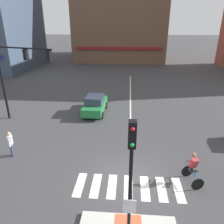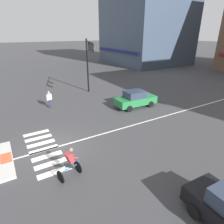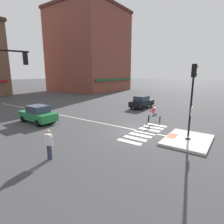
{
  "view_description": "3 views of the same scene",
  "coord_description": "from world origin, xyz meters",
  "px_view_note": "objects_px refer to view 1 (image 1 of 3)",
  "views": [
    {
      "loc": [
        -0.16,
        -9.2,
        7.68
      ],
      "look_at": [
        -1.27,
        5.16,
        1.73
      ],
      "focal_mm": 34.76,
      "sensor_mm": 36.0,
      "label": 1
    },
    {
      "loc": [
        11.06,
        -2.04,
        6.91
      ],
      "look_at": [
        0.16,
        4.45,
        1.59
      ],
      "focal_mm": 30.66,
      "sensor_mm": 36.0,
      "label": 2
    },
    {
      "loc": [
        -12.58,
        -6.22,
        4.53
      ],
      "look_at": [
        0.18,
        2.82,
        1.21
      ],
      "focal_mm": 28.83,
      "sensor_mm": 36.0,
      "label": 3
    }
  ],
  "objects_px": {
    "signal_pole": "(131,179)",
    "traffic_light_mast": "(16,69)",
    "cyclist": "(193,168)",
    "pedestrian_at_curb_left": "(10,142)",
    "car_green_westbound_far": "(95,104)"
  },
  "relations": [
    {
      "from": "signal_pole",
      "to": "pedestrian_at_curb_left",
      "type": "height_order",
      "value": "signal_pole"
    },
    {
      "from": "traffic_light_mast",
      "to": "car_green_westbound_far",
      "type": "height_order",
      "value": "traffic_light_mast"
    },
    {
      "from": "signal_pole",
      "to": "pedestrian_at_curb_left",
      "type": "xyz_separation_m",
      "value": [
        -7.19,
        5.44,
        -2.18
      ]
    },
    {
      "from": "traffic_light_mast",
      "to": "pedestrian_at_curb_left",
      "type": "height_order",
      "value": "traffic_light_mast"
    },
    {
      "from": "signal_pole",
      "to": "traffic_light_mast",
      "type": "xyz_separation_m",
      "value": [
        -8.79,
        10.52,
        1.2
      ]
    },
    {
      "from": "traffic_light_mast",
      "to": "cyclist",
      "type": "distance_m",
      "value": 14.19
    },
    {
      "from": "traffic_light_mast",
      "to": "cyclist",
      "type": "bearing_deg",
      "value": -28.93
    },
    {
      "from": "signal_pole",
      "to": "car_green_westbound_far",
      "type": "distance_m",
      "value": 13.39
    },
    {
      "from": "traffic_light_mast",
      "to": "pedestrian_at_curb_left",
      "type": "xyz_separation_m",
      "value": [
        1.6,
        -5.07,
        -3.38
      ]
    },
    {
      "from": "traffic_light_mast",
      "to": "cyclist",
      "type": "xyz_separation_m",
      "value": [
        12.04,
        -6.65,
        -3.49
      ]
    },
    {
      "from": "car_green_westbound_far",
      "to": "pedestrian_at_curb_left",
      "type": "xyz_separation_m",
      "value": [
        -4.07,
        -7.36,
        0.17
      ]
    },
    {
      "from": "car_green_westbound_far",
      "to": "pedestrian_at_curb_left",
      "type": "height_order",
      "value": "pedestrian_at_curb_left"
    },
    {
      "from": "signal_pole",
      "to": "car_green_westbound_far",
      "type": "bearing_deg",
      "value": 103.71
    },
    {
      "from": "cyclist",
      "to": "pedestrian_at_curb_left",
      "type": "xyz_separation_m",
      "value": [
        -10.44,
        1.58,
        0.11
      ]
    },
    {
      "from": "pedestrian_at_curb_left",
      "to": "traffic_light_mast",
      "type": "bearing_deg",
      "value": 107.5
    }
  ]
}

